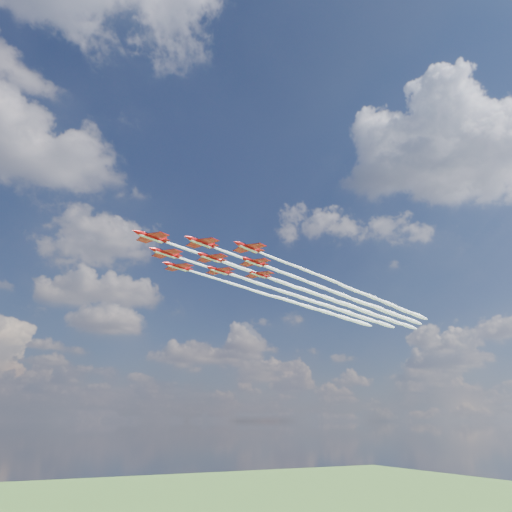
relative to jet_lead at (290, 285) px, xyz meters
The scene contains 9 objects.
jet_lead is the anchor object (origin of this frame).
jet_row2_port 12.90m from the jet_lead, ahead, with size 117.82×56.39×2.73m.
jet_row2_starb 12.90m from the jet_lead, 57.16° to the left, with size 117.82×56.39×2.73m.
jet_row3_port 25.79m from the jet_lead, ahead, with size 117.82×56.39×2.73m.
jet_row3_centre 21.71m from the jet_lead, 24.49° to the left, with size 117.82×56.39×2.73m.
jet_row3_starb 25.79m from the jet_lead, 57.16° to the left, with size 117.82×56.39×2.73m.
jet_row4_port 33.30m from the jet_lead, 12.42° to the left, with size 117.82×56.39×2.73m.
jet_row4_starb 33.30m from the jet_lead, 36.55° to the left, with size 117.82×56.39×2.73m.
jet_tail 43.42m from the jet_lead, 24.49° to the left, with size 117.82×56.39×2.73m.
Camera 1 is at (-45.86, -131.86, 41.44)m, focal length 35.00 mm.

